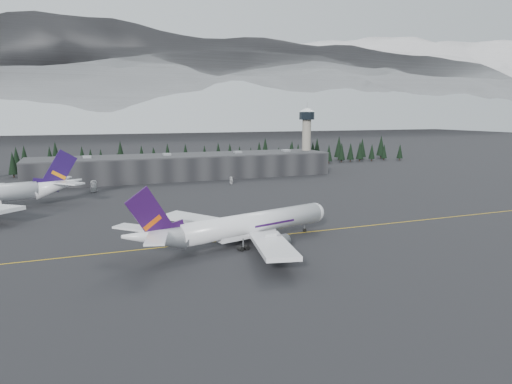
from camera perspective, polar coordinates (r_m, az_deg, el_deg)
name	(u,v)px	position (r m, az deg, el deg)	size (l,w,h in m)	color
ground	(281,233)	(134.60, 3.12, -5.13)	(1400.00, 1400.00, 0.00)	black
taxiline	(284,235)	(132.84, 3.47, -5.33)	(400.00, 0.40, 0.02)	gold
terminal	(186,166)	(250.83, -8.79, 3.19)	(160.00, 30.00, 12.60)	black
control_tower	(307,132)	(278.29, 6.34, 7.42)	(10.00, 10.00, 37.70)	gray
treeline	(172,158)	(286.74, -10.42, 4.20)	(360.00, 20.00, 15.00)	black
mountain_ridge	(101,129)	(1120.12, -18.75, 7.51)	(4400.00, 900.00, 420.00)	white
jet_main	(238,227)	(120.61, -2.31, -4.34)	(61.39, 55.80, 18.43)	silver
gse_vehicle_a	(94,191)	(214.69, -19.61, 0.15)	(2.56, 5.55, 1.54)	silver
gse_vehicle_b	(232,183)	(226.54, -3.07, 1.15)	(1.51, 3.75, 1.28)	silver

